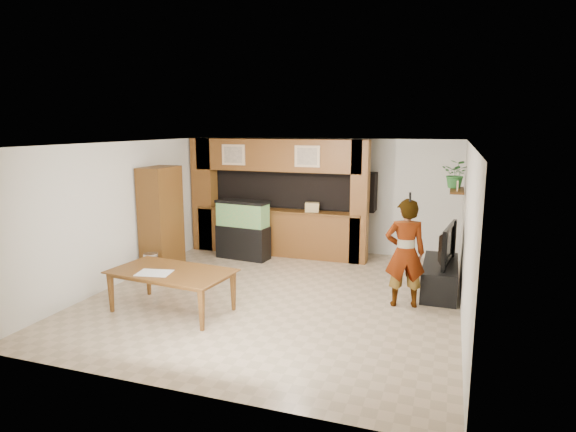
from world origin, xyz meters
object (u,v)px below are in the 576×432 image
(person, at_px, (405,253))
(television, at_px, (442,244))
(dining_table, at_px, (171,292))
(pantry_cabinet, at_px, (161,219))
(aquarium, at_px, (243,230))

(person, bearing_deg, television, -135.30)
(television, bearing_deg, person, 156.51)
(television, bearing_deg, dining_table, 128.46)
(person, relative_size, dining_table, 0.94)
(pantry_cabinet, relative_size, aquarium, 1.62)
(person, xyz_separation_m, dining_table, (-3.42, -1.45, -0.55))
(aquarium, distance_m, television, 4.26)
(pantry_cabinet, height_order, television, pantry_cabinet)
(television, relative_size, person, 0.67)
(aquarium, bearing_deg, television, -5.58)
(aquarium, xyz_separation_m, television, (4.17, -0.88, 0.24))
(aquarium, bearing_deg, dining_table, -80.09)
(pantry_cabinet, bearing_deg, dining_table, -53.93)
(aquarium, relative_size, dining_table, 0.68)
(aquarium, relative_size, person, 0.73)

